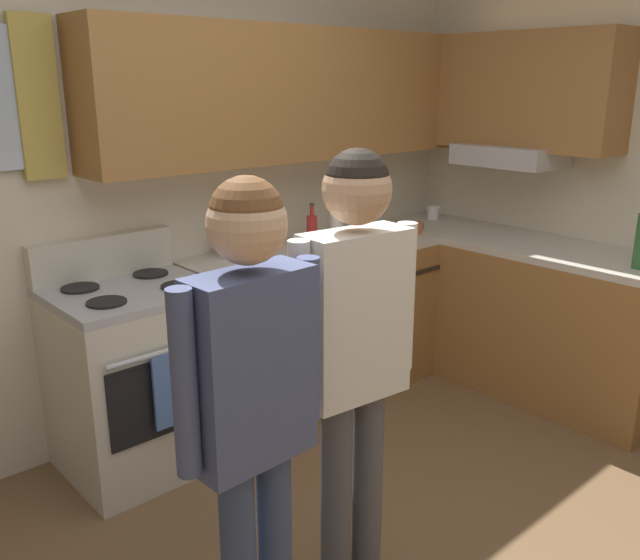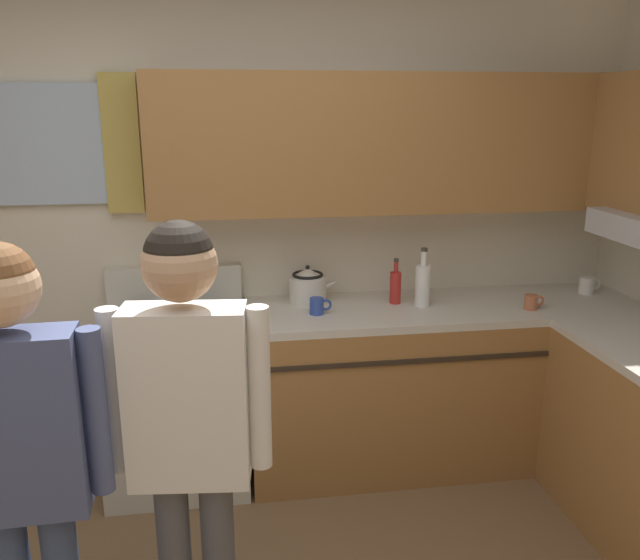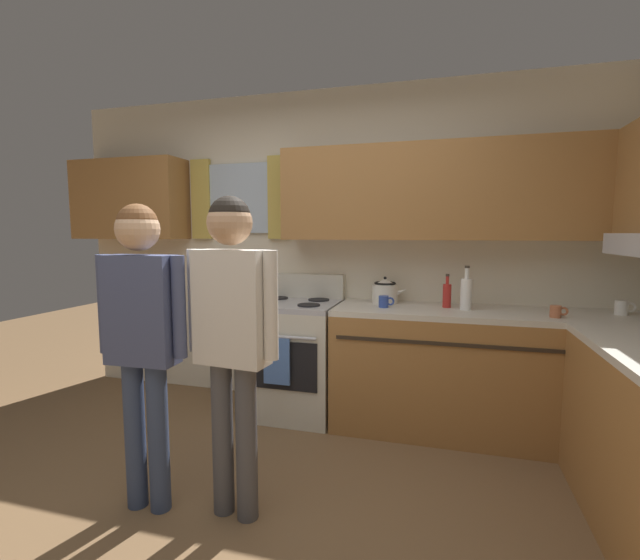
{
  "view_description": "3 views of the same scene",
  "coord_description": "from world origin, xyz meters",
  "px_view_note": "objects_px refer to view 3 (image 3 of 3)",
  "views": [
    {
      "loc": [
        -1.49,
        -1.22,
        1.81
      ],
      "look_at": [
        0.25,
        0.72,
        1.03
      ],
      "focal_mm": 37.56,
      "sensor_mm": 36.0,
      "label": 1
    },
    {
      "loc": [
        0.09,
        -1.57,
        1.93
      ],
      "look_at": [
        0.45,
        0.82,
        1.26
      ],
      "focal_mm": 35.74,
      "sensor_mm": 36.0,
      "label": 2
    },
    {
      "loc": [
        0.95,
        -1.69,
        1.44
      ],
      "look_at": [
        0.29,
        0.63,
        1.18
      ],
      "focal_mm": 24.63,
      "sensor_mm": 36.0,
      "label": 3
    }
  ],
  "objects_px": {
    "stove_oven": "(293,355)",
    "adult_left": "(142,321)",
    "bottle_milk_white": "(466,293)",
    "cup_terracotta": "(556,311)",
    "stovetop_kettle": "(385,291)",
    "mug_ceramic_white": "(622,308)",
    "bottle_sauce_red": "(447,295)",
    "mug_cobalt_blue": "(384,302)",
    "adult_in_plaid": "(232,319)"
  },
  "relations": [
    {
      "from": "bottle_milk_white",
      "to": "mug_ceramic_white",
      "type": "xyz_separation_m",
      "value": [
        0.99,
        0.08,
        -0.07
      ]
    },
    {
      "from": "stove_oven",
      "to": "adult_left",
      "type": "height_order",
      "value": "adult_left"
    },
    {
      "from": "mug_ceramic_white",
      "to": "stovetop_kettle",
      "type": "height_order",
      "value": "stovetop_kettle"
    },
    {
      "from": "stovetop_kettle",
      "to": "mug_cobalt_blue",
      "type": "bearing_deg",
      "value": -84.01
    },
    {
      "from": "mug_ceramic_white",
      "to": "adult_in_plaid",
      "type": "height_order",
      "value": "adult_in_plaid"
    },
    {
      "from": "cup_terracotta",
      "to": "adult_in_plaid",
      "type": "distance_m",
      "value": 2.06
    },
    {
      "from": "bottle_milk_white",
      "to": "stovetop_kettle",
      "type": "bearing_deg",
      "value": 165.79
    },
    {
      "from": "adult_in_plaid",
      "to": "stovetop_kettle",
      "type": "bearing_deg",
      "value": 68.98
    },
    {
      "from": "stove_oven",
      "to": "bottle_milk_white",
      "type": "distance_m",
      "value": 1.41
    },
    {
      "from": "bottle_milk_white",
      "to": "adult_left",
      "type": "height_order",
      "value": "adult_left"
    },
    {
      "from": "stove_oven",
      "to": "bottle_milk_white",
      "type": "xyz_separation_m",
      "value": [
        1.3,
        -0.0,
        0.55
      ]
    },
    {
      "from": "cup_terracotta",
      "to": "bottle_sauce_red",
      "type": "bearing_deg",
      "value": 162.57
    },
    {
      "from": "bottle_sauce_red",
      "to": "bottle_milk_white",
      "type": "relative_size",
      "value": 0.78
    },
    {
      "from": "mug_cobalt_blue",
      "to": "adult_in_plaid",
      "type": "distance_m",
      "value": 1.39
    },
    {
      "from": "bottle_milk_white",
      "to": "mug_cobalt_blue",
      "type": "height_order",
      "value": "bottle_milk_white"
    },
    {
      "from": "adult_left",
      "to": "stovetop_kettle",
      "type": "bearing_deg",
      "value": 56.1
    },
    {
      "from": "cup_terracotta",
      "to": "stovetop_kettle",
      "type": "relative_size",
      "value": 0.4
    },
    {
      "from": "bottle_milk_white",
      "to": "adult_in_plaid",
      "type": "bearing_deg",
      "value": -131.3
    },
    {
      "from": "mug_ceramic_white",
      "to": "cup_terracotta",
      "type": "xyz_separation_m",
      "value": [
        -0.44,
        -0.22,
        -0.01
      ]
    },
    {
      "from": "stovetop_kettle",
      "to": "bottle_sauce_red",
      "type": "bearing_deg",
      "value": -10.26
    },
    {
      "from": "bottle_sauce_red",
      "to": "mug_cobalt_blue",
      "type": "bearing_deg",
      "value": -164.39
    },
    {
      "from": "mug_ceramic_white",
      "to": "adult_left",
      "type": "distance_m",
      "value": 2.99
    },
    {
      "from": "stove_oven",
      "to": "cup_terracotta",
      "type": "distance_m",
      "value": 1.91
    },
    {
      "from": "stovetop_kettle",
      "to": "adult_in_plaid",
      "type": "relative_size",
      "value": 0.17
    },
    {
      "from": "bottle_sauce_red",
      "to": "adult_left",
      "type": "relative_size",
      "value": 0.15
    },
    {
      "from": "mug_cobalt_blue",
      "to": "adult_left",
      "type": "bearing_deg",
      "value": -128.41
    },
    {
      "from": "stove_oven",
      "to": "adult_in_plaid",
      "type": "bearing_deg",
      "value": -83.62
    },
    {
      "from": "stovetop_kettle",
      "to": "bottle_milk_white",
      "type": "bearing_deg",
      "value": -14.21
    },
    {
      "from": "bottle_milk_white",
      "to": "adult_left",
      "type": "xyz_separation_m",
      "value": [
        -1.62,
        -1.38,
        -0.02
      ]
    },
    {
      "from": "adult_left",
      "to": "cup_terracotta",
      "type": "bearing_deg",
      "value": 29.69
    },
    {
      "from": "cup_terracotta",
      "to": "bottle_milk_white",
      "type": "bearing_deg",
      "value": 165.03
    },
    {
      "from": "adult_in_plaid",
      "to": "stove_oven",
      "type": "bearing_deg",
      "value": 96.38
    },
    {
      "from": "mug_ceramic_white",
      "to": "stove_oven",
      "type": "bearing_deg",
      "value": -178.09
    },
    {
      "from": "mug_ceramic_white",
      "to": "adult_in_plaid",
      "type": "bearing_deg",
      "value": -147.03
    },
    {
      "from": "bottle_sauce_red",
      "to": "mug_ceramic_white",
      "type": "xyz_separation_m",
      "value": [
        1.12,
        0.01,
        -0.05
      ]
    },
    {
      "from": "bottle_milk_white",
      "to": "mug_cobalt_blue",
      "type": "bearing_deg",
      "value": -174.32
    },
    {
      "from": "bottle_milk_white",
      "to": "cup_terracotta",
      "type": "bearing_deg",
      "value": -14.97
    },
    {
      "from": "bottle_sauce_red",
      "to": "adult_left",
      "type": "height_order",
      "value": "adult_left"
    },
    {
      "from": "bottle_milk_white",
      "to": "mug_ceramic_white",
      "type": "relative_size",
      "value": 2.49
    },
    {
      "from": "stove_oven",
      "to": "adult_left",
      "type": "distance_m",
      "value": 1.52
    },
    {
      "from": "mug_ceramic_white",
      "to": "bottle_milk_white",
      "type": "bearing_deg",
      "value": -175.5
    },
    {
      "from": "bottle_milk_white",
      "to": "cup_terracotta",
      "type": "distance_m",
      "value": 0.57
    },
    {
      "from": "mug_ceramic_white",
      "to": "bottle_sauce_red",
      "type": "bearing_deg",
      "value": -179.4
    },
    {
      "from": "stove_oven",
      "to": "adult_in_plaid",
      "type": "distance_m",
      "value": 1.43
    },
    {
      "from": "stove_oven",
      "to": "mug_ceramic_white",
      "type": "relative_size",
      "value": 8.76
    },
    {
      "from": "mug_cobalt_blue",
      "to": "cup_terracotta",
      "type": "height_order",
      "value": "mug_cobalt_blue"
    },
    {
      "from": "cup_terracotta",
      "to": "adult_left",
      "type": "distance_m",
      "value": 2.5
    },
    {
      "from": "bottle_sauce_red",
      "to": "mug_ceramic_white",
      "type": "distance_m",
      "value": 1.12
    },
    {
      "from": "stovetop_kettle",
      "to": "adult_left",
      "type": "relative_size",
      "value": 0.17
    },
    {
      "from": "stove_oven",
      "to": "bottle_sauce_red",
      "type": "height_order",
      "value": "bottle_sauce_red"
    }
  ]
}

